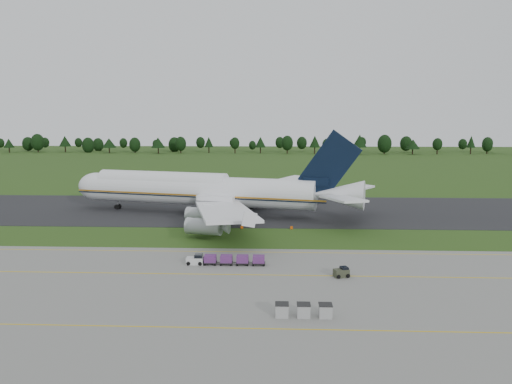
{
  "coord_description": "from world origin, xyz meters",
  "views": [
    {
      "loc": [
        3.19,
        -89.35,
        21.84
      ],
      "look_at": [
        -0.62,
        2.0,
        8.24
      ],
      "focal_mm": 35.0,
      "sensor_mm": 36.0,
      "label": 1
    }
  ],
  "objects_px": {
    "aircraft": "(204,190)",
    "utility_cart": "(341,273)",
    "uld_row": "(304,310)",
    "edge_markers": "(267,228)",
    "baggage_train": "(225,260)"
  },
  "relations": [
    {
      "from": "aircraft",
      "to": "baggage_train",
      "type": "distance_m",
      "value": 40.97
    },
    {
      "from": "aircraft",
      "to": "uld_row",
      "type": "distance_m",
      "value": 62.45
    },
    {
      "from": "utility_cart",
      "to": "edge_markers",
      "type": "xyz_separation_m",
      "value": [
        -10.94,
        29.94,
        -0.33
      ]
    },
    {
      "from": "aircraft",
      "to": "uld_row",
      "type": "relative_size",
      "value": 11.05
    },
    {
      "from": "aircraft",
      "to": "edge_markers",
      "type": "bearing_deg",
      "value": -45.87
    },
    {
      "from": "uld_row",
      "to": "baggage_train",
      "type": "bearing_deg",
      "value": 119.14
    },
    {
      "from": "aircraft",
      "to": "uld_row",
      "type": "xyz_separation_m",
      "value": [
        19.51,
        -59.13,
        -4.76
      ]
    },
    {
      "from": "aircraft",
      "to": "utility_cart",
      "type": "height_order",
      "value": "aircraft"
    },
    {
      "from": "utility_cart",
      "to": "uld_row",
      "type": "bearing_deg",
      "value": -112.72
    },
    {
      "from": "aircraft",
      "to": "baggage_train",
      "type": "relative_size",
      "value": 5.89
    },
    {
      "from": "aircraft",
      "to": "utility_cart",
      "type": "xyz_separation_m",
      "value": [
        25.46,
        -44.92,
        -4.96
      ]
    },
    {
      "from": "aircraft",
      "to": "utility_cart",
      "type": "bearing_deg",
      "value": -60.45
    },
    {
      "from": "aircraft",
      "to": "utility_cart",
      "type": "distance_m",
      "value": 51.87
    },
    {
      "from": "baggage_train",
      "to": "edge_markers",
      "type": "xyz_separation_m",
      "value": [
        5.82,
        24.78,
        -0.55
      ]
    },
    {
      "from": "uld_row",
      "to": "edge_markers",
      "type": "height_order",
      "value": "uld_row"
    }
  ]
}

